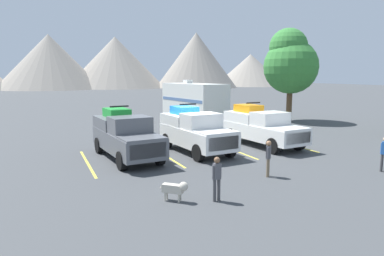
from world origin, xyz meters
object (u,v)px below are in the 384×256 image
pickup_truck_b (195,130)px  camper_trailer_a (194,101)px  person_a (217,176)px  pickup_truck_a (125,135)px  pickup_truck_c (261,126)px  dog (176,188)px  person_b (268,156)px

pickup_truck_b → camper_trailer_a: 10.85m
person_a → pickup_truck_a: bearing=100.4°
pickup_truck_c → person_a: (-6.80, -7.22, -0.28)m
pickup_truck_b → dog: 7.70m
camper_trailer_a → dog: 18.53m
camper_trailer_a → person_b: bearing=-102.9°
camper_trailer_a → pickup_truck_b: bearing=-113.9°
pickup_truck_c → person_b: bearing=-122.3°
pickup_truck_c → person_b: pickup_truck_c is taller
pickup_truck_b → person_b: bearing=-81.4°
person_b → pickup_truck_b: bearing=98.6°
pickup_truck_a → person_a: 7.51m
camper_trailer_a → pickup_truck_a: bearing=-130.1°
pickup_truck_a → pickup_truck_c: pickup_truck_a is taller
pickup_truck_a → dog: 6.91m
pickup_truck_b → camper_trailer_a: (4.39, 9.89, 0.79)m
pickup_truck_c → dog: bearing=-140.2°
pickup_truck_b → pickup_truck_c: pickup_truck_b is taller
pickup_truck_b → camper_trailer_a: size_ratio=0.67×
person_b → dog: bearing=-165.7°
camper_trailer_a → person_b: camper_trailer_a is taller
person_b → camper_trailer_a: bearing=77.1°
pickup_truck_a → camper_trailer_a: 12.74m
pickup_truck_a → camper_trailer_a: size_ratio=0.73×
pickup_truck_a → camper_trailer_a: bearing=49.9°
pickup_truck_a → person_b: 7.37m
camper_trailer_a → person_a: 18.46m
camper_trailer_a → person_b: 15.89m
pickup_truck_b → person_a: (-2.45, -7.22, -0.32)m
pickup_truck_b → pickup_truck_c: bearing=-0.1°
person_a → person_b: size_ratio=1.00×
pickup_truck_a → pickup_truck_c: (8.15, -0.16, -0.03)m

